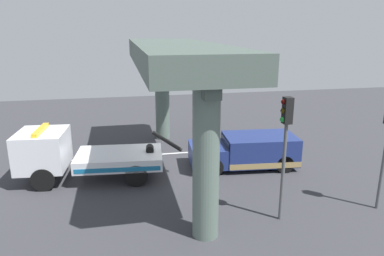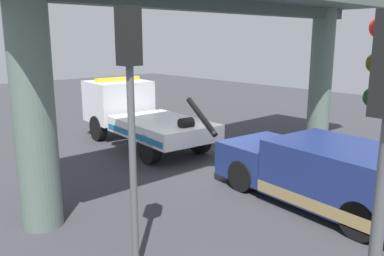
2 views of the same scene
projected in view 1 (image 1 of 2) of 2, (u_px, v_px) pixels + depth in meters
ground_plane at (176, 173)px, 17.40m from camera, size 60.00×40.00×0.10m
lane_stripe_west at (270, 147)px, 21.01m from camera, size 2.60×0.16×0.01m
lane_stripe_mid at (168, 154)px, 19.85m from camera, size 2.60×0.16×0.01m
lane_stripe_east at (53, 162)px, 18.68m from camera, size 2.60×0.16×0.01m
tow_truck_white at (76, 154)px, 16.24m from camera, size 7.33×2.90×2.46m
towed_van_green at (248, 151)px, 17.87m from camera, size 5.36×2.61×1.58m
overpass_structure at (177, 65)px, 16.02m from camera, size 3.60×13.17×6.02m
traffic_light_far at (285, 133)px, 12.25m from camera, size 0.39×0.32×4.49m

